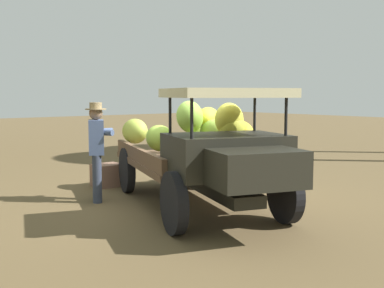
% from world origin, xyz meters
% --- Properties ---
extents(ground_plane, '(60.00, 60.00, 0.00)m').
position_xyz_m(ground_plane, '(0.00, 0.00, 0.00)').
color(ground_plane, brown).
extents(truck, '(4.66, 2.89, 1.84)m').
position_xyz_m(truck, '(0.67, 0.06, 0.94)').
color(truck, black).
rests_on(truck, ground).
extents(farmer, '(0.57, 0.54, 1.64)m').
position_xyz_m(farmer, '(-0.91, -0.95, 0.93)').
color(farmer, '#353D4F').
rests_on(farmer, ground).
extents(wooden_crate, '(0.46, 0.53, 0.43)m').
position_xyz_m(wooden_crate, '(-1.96, -0.19, 0.21)').
color(wooden_crate, '#865F4C').
rests_on(wooden_crate, ground).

